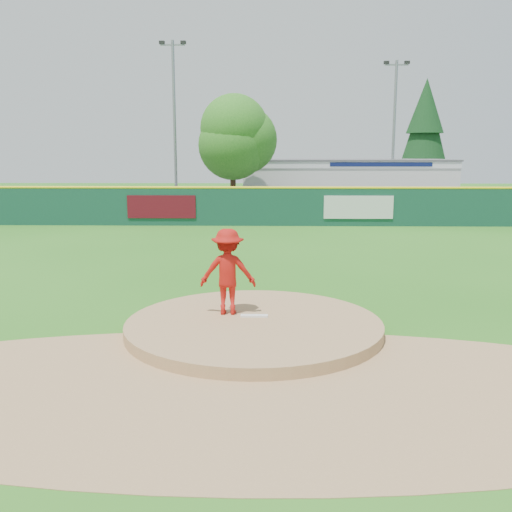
{
  "coord_description": "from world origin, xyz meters",
  "views": [
    {
      "loc": [
        0.31,
        -11.79,
        3.81
      ],
      "look_at": [
        0.0,
        2.0,
        1.3
      ],
      "focal_mm": 40.0,
      "sensor_mm": 36.0,
      "label": 1
    }
  ],
  "objects_px": {
    "van": "(267,206)",
    "pool_building_grp": "(344,181)",
    "pitcher": "(228,272)",
    "conifer_tree": "(425,131)",
    "light_pole_right": "(394,127)",
    "light_pole_left": "(174,118)",
    "deciduous_tree": "(233,140)",
    "playground_slide": "(4,202)"
  },
  "relations": [
    {
      "from": "van",
      "to": "pool_building_grp",
      "type": "height_order",
      "value": "pool_building_grp"
    },
    {
      "from": "pitcher",
      "to": "conifer_tree",
      "type": "height_order",
      "value": "conifer_tree"
    },
    {
      "from": "pitcher",
      "to": "light_pole_right",
      "type": "bearing_deg",
      "value": -108.63
    },
    {
      "from": "pitcher",
      "to": "light_pole_left",
      "type": "height_order",
      "value": "light_pole_left"
    },
    {
      "from": "deciduous_tree",
      "to": "light_pole_right",
      "type": "xyz_separation_m",
      "value": [
        11.0,
        4.0,
        0.99
      ]
    },
    {
      "from": "pitcher",
      "to": "playground_slide",
      "type": "relative_size",
      "value": 0.77
    },
    {
      "from": "playground_slide",
      "to": "light_pole_right",
      "type": "relative_size",
      "value": 0.25
    },
    {
      "from": "deciduous_tree",
      "to": "light_pole_right",
      "type": "relative_size",
      "value": 0.74
    },
    {
      "from": "conifer_tree",
      "to": "light_pole_left",
      "type": "xyz_separation_m",
      "value": [
        -19.0,
        -9.0,
        0.51
      ]
    },
    {
      "from": "conifer_tree",
      "to": "light_pole_right",
      "type": "xyz_separation_m",
      "value": [
        -4.0,
        -7.0,
        0.0
      ]
    },
    {
      "from": "playground_slide",
      "to": "light_pole_left",
      "type": "relative_size",
      "value": 0.23
    },
    {
      "from": "pitcher",
      "to": "deciduous_tree",
      "type": "bearing_deg",
      "value": -86.7
    },
    {
      "from": "playground_slide",
      "to": "light_pole_right",
      "type": "height_order",
      "value": "light_pole_right"
    },
    {
      "from": "van",
      "to": "deciduous_tree",
      "type": "bearing_deg",
      "value": 57.99
    },
    {
      "from": "pool_building_grp",
      "to": "conifer_tree",
      "type": "distance_m",
      "value": 8.95
    },
    {
      "from": "pool_building_grp",
      "to": "light_pole_left",
      "type": "distance_m",
      "value": 13.72
    },
    {
      "from": "van",
      "to": "light_pole_left",
      "type": "xyz_separation_m",
      "value": [
        -6.18,
        4.83,
        5.42
      ]
    },
    {
      "from": "light_pole_left",
      "to": "pool_building_grp",
      "type": "bearing_deg",
      "value": 22.6
    },
    {
      "from": "conifer_tree",
      "to": "light_pole_left",
      "type": "height_order",
      "value": "light_pole_left"
    },
    {
      "from": "van",
      "to": "pitcher",
      "type": "bearing_deg",
      "value": -161.67
    },
    {
      "from": "playground_slide",
      "to": "van",
      "type": "bearing_deg",
      "value": -7.12
    },
    {
      "from": "van",
      "to": "pool_building_grp",
      "type": "distance_m",
      "value": 11.46
    },
    {
      "from": "pool_building_grp",
      "to": "light_pole_right",
      "type": "distance_m",
      "value": 5.75
    },
    {
      "from": "pitcher",
      "to": "van",
      "type": "relative_size",
      "value": 0.44
    },
    {
      "from": "pool_building_grp",
      "to": "playground_slide",
      "type": "xyz_separation_m",
      "value": [
        -22.63,
        -7.72,
        -0.97
      ]
    },
    {
      "from": "pitcher",
      "to": "light_pole_left",
      "type": "bearing_deg",
      "value": -78.43
    },
    {
      "from": "light_pole_right",
      "to": "conifer_tree",
      "type": "bearing_deg",
      "value": 60.26
    },
    {
      "from": "conifer_tree",
      "to": "deciduous_tree",
      "type": "bearing_deg",
      "value": -143.75
    },
    {
      "from": "light_pole_right",
      "to": "van",
      "type": "bearing_deg",
      "value": -142.25
    },
    {
      "from": "van",
      "to": "light_pole_right",
      "type": "relative_size",
      "value": 0.44
    },
    {
      "from": "conifer_tree",
      "to": "light_pole_left",
      "type": "relative_size",
      "value": 0.86
    },
    {
      "from": "van",
      "to": "pool_building_grp",
      "type": "bearing_deg",
      "value": -10.27
    },
    {
      "from": "playground_slide",
      "to": "conifer_tree",
      "type": "bearing_deg",
      "value": 21.59
    },
    {
      "from": "playground_slide",
      "to": "pitcher",
      "type": "bearing_deg",
      "value": -55.92
    },
    {
      "from": "pool_building_grp",
      "to": "playground_slide",
      "type": "bearing_deg",
      "value": -161.16
    },
    {
      "from": "van",
      "to": "conifer_tree",
      "type": "bearing_deg",
      "value": -22.45
    },
    {
      "from": "deciduous_tree",
      "to": "van",
      "type": "bearing_deg",
      "value": -52.39
    },
    {
      "from": "pitcher",
      "to": "pool_building_grp",
      "type": "xyz_separation_m",
      "value": [
        6.59,
        31.43,
        0.46
      ]
    },
    {
      "from": "pool_building_grp",
      "to": "light_pole_left",
      "type": "relative_size",
      "value": 1.38
    },
    {
      "from": "pitcher",
      "to": "van",
      "type": "distance_m",
      "value": 21.63
    },
    {
      "from": "pool_building_grp",
      "to": "conifer_tree",
      "type": "bearing_deg",
      "value": 29.78
    },
    {
      "from": "playground_slide",
      "to": "conifer_tree",
      "type": "relative_size",
      "value": 0.26
    }
  ]
}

